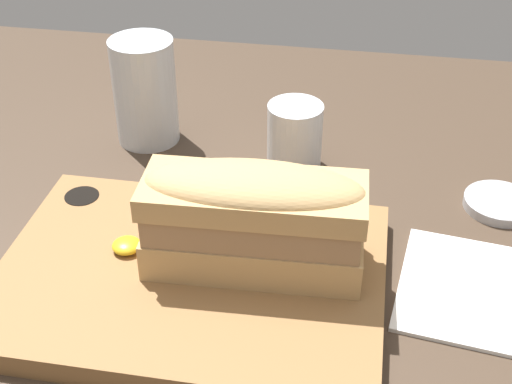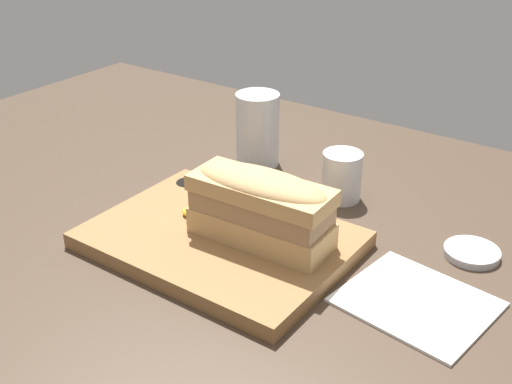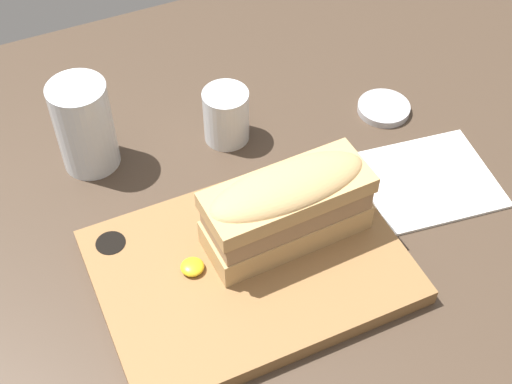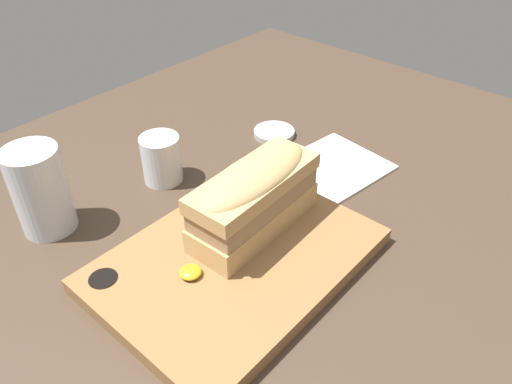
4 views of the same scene
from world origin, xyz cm
name	(u,v)px [view 3 (image 3 of 4)]	position (x,y,z in cm)	size (l,w,h in cm)	color
dining_table	(252,322)	(0.00, 0.00, 1.00)	(146.46, 120.02, 2.00)	#423326
serving_board	(249,266)	(2.15, 5.61, 3.08)	(33.56, 24.48, 2.21)	olive
sandwich	(287,205)	(7.56, 7.24, 9.36)	(18.89, 7.95, 9.67)	tan
mustard_dollop	(192,267)	(-3.95, 7.05, 4.68)	(2.62, 2.62, 1.05)	gold
water_glass	(86,131)	(-9.09, 30.09, 7.33)	(7.23, 7.23, 12.31)	silver
wine_glass	(226,117)	(8.57, 27.04, 5.49)	(6.03, 6.03, 7.47)	silver
napkin	(428,180)	(28.53, 8.96, 2.20)	(17.95, 16.09, 0.40)	white
condiment_dish	(384,108)	(30.32, 22.69, 2.51)	(7.22, 7.22, 1.03)	#B2B2B7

